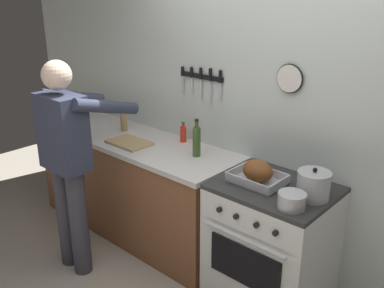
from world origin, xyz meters
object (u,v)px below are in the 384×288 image
at_px(saucepan, 292,201).
at_px(bottle_olive_oil, 197,141).
at_px(bottle_vinegar, 124,121).
at_px(stove, 271,245).
at_px(stock_pot, 313,185).
at_px(bottle_hot_sauce, 183,134).
at_px(cutting_board, 129,143).
at_px(person_cook, 68,156).
at_px(roasting_pan, 257,173).

xyz_separation_m(saucepan, bottle_olive_oil, (-0.96, 0.24, 0.08)).
bearing_deg(bottle_vinegar, stove, -2.80).
xyz_separation_m(stock_pot, bottle_hot_sauce, (-1.29, 0.21, -0.02)).
height_order(stove, cutting_board, cutting_board).
xyz_separation_m(stock_pot, bottle_vinegar, (-1.89, 0.07, 0.01)).
bearing_deg(bottle_vinegar, person_cook, -70.18).
bearing_deg(stove, bottle_olive_oil, 175.71).
bearing_deg(roasting_pan, person_cook, -152.57).
distance_m(stove, bottle_hot_sauce, 1.18).
distance_m(cutting_board, bottle_olive_oil, 0.63).
distance_m(person_cook, saucepan, 1.66).
bearing_deg(bottle_olive_oil, roasting_pan, -8.22).
bearing_deg(bottle_hot_sauce, bottle_vinegar, -166.67).
relative_size(stove, saucepan, 5.35).
xyz_separation_m(saucepan, bottle_hot_sauce, (-1.26, 0.41, 0.02)).
height_order(stock_pot, bottle_hot_sauce, stock_pot).
bearing_deg(saucepan, stove, 140.40).
bearing_deg(bottle_hot_sauce, bottle_olive_oil, -29.35).
bearing_deg(bottle_olive_oil, bottle_hot_sauce, 150.65).
distance_m(stove, cutting_board, 1.41).
relative_size(stock_pot, saucepan, 1.23).
distance_m(stock_pot, saucepan, 0.20).
distance_m(saucepan, bottle_olive_oil, 1.00).
relative_size(person_cook, bottle_olive_oil, 5.62).
xyz_separation_m(stove, saucepan, (0.23, -0.19, 0.50)).
height_order(stove, stock_pot, stock_pot).
bearing_deg(person_cook, bottle_hot_sauce, -25.50).
distance_m(saucepan, bottle_vinegar, 1.88).
bearing_deg(bottle_hot_sauce, roasting_pan, -15.64).
relative_size(cutting_board, bottle_hot_sauce, 2.08).
distance_m(person_cook, cutting_board, 0.56).
distance_m(bottle_olive_oil, bottle_hot_sauce, 0.34).
xyz_separation_m(stove, roasting_pan, (-0.12, -0.03, 0.52)).
xyz_separation_m(person_cook, bottle_olive_oil, (0.62, 0.73, 0.07)).
bearing_deg(roasting_pan, bottle_olive_oil, 171.78).
relative_size(cutting_board, bottle_vinegar, 1.61).
xyz_separation_m(person_cook, bottle_hot_sauce, (0.33, 0.90, 0.02)).
bearing_deg(stove, cutting_board, -175.03).
distance_m(person_cook, bottle_vinegar, 0.80).
xyz_separation_m(saucepan, cutting_board, (-1.55, 0.07, -0.04)).
relative_size(stove, cutting_board, 2.50).
height_order(stock_pot, cutting_board, stock_pot).
bearing_deg(bottle_vinegar, stock_pot, -2.10).
bearing_deg(saucepan, bottle_olive_oil, 165.84).
relative_size(saucepan, bottle_olive_oil, 0.57).
distance_m(saucepan, cutting_board, 1.56).
relative_size(roasting_pan, bottle_vinegar, 1.57).
height_order(stove, bottle_hot_sauce, bottle_hot_sauce).
bearing_deg(stock_pot, roasting_pan, -173.26).
height_order(person_cook, cutting_board, person_cook).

